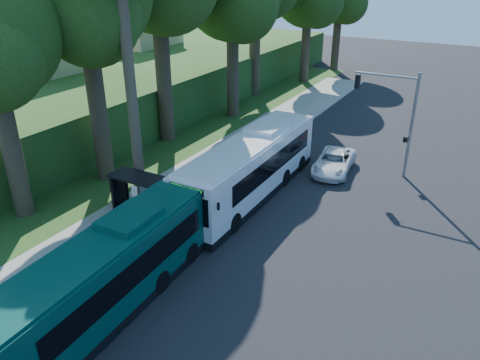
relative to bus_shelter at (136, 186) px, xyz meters
The scene contains 11 objects.
ground 8.00m from the bus_shelter, 21.51° to the left, with size 140.00×140.00×0.00m, color black.
sidewalk 3.35m from the bus_shelter, 90.90° to the left, with size 4.50×70.00×0.12m, color gray.
red_curb 3.07m from the bus_shelter, 26.83° to the right, with size 0.25×30.00×0.13m, color #9E1114.
grass_verge 9.90m from the bus_shelter, 126.16° to the left, with size 8.00×70.00×0.06m, color #234719.
bus_shelter is the anchor object (origin of this frame).
stop_sign_pole 2.85m from the bus_shelter, 49.08° to the right, with size 0.35×0.06×3.17m.
traffic_signal_pole 17.15m from the bus_shelter, 49.36° to the left, with size 4.10×0.30×7.00m.
hillside_backdrop 26.18m from the bus_shelter, 136.68° to the left, with size 24.00×60.00×8.80m.
white_bus 6.95m from the bus_shelter, 51.39° to the left, with size 2.91×13.22×3.94m.
teal_bus 8.12m from the bus_shelter, 58.39° to the right, with size 3.21×12.35×3.65m.
pickup 13.69m from the bus_shelter, 55.96° to the left, with size 2.32×5.03×1.40m, color white.
Camera 1 is at (9.24, -20.40, 13.23)m, focal length 35.00 mm.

